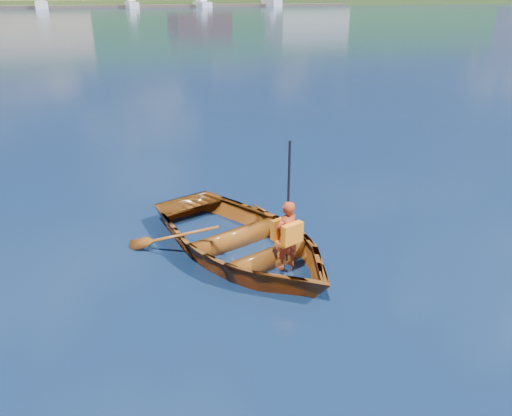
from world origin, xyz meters
name	(u,v)px	position (x,y,z in m)	size (l,w,h in m)	color
ground	(230,248)	(0.00, 0.00, 0.00)	(600.00, 600.00, 0.00)	#14213F
rowboat	(241,239)	(0.11, -0.25, 0.25)	(3.71, 4.45, 0.80)	brown
child_paddler	(287,234)	(0.51, -1.07, 0.64)	(0.44, 0.42, 1.86)	#A63419
dock	(83,7)	(7.67, 148.00, 0.40)	(160.04, 9.68, 0.80)	#51463B
marina_yachts	(0,4)	(-12.54, 143.31, 1.34)	(142.42, 13.33, 4.15)	white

